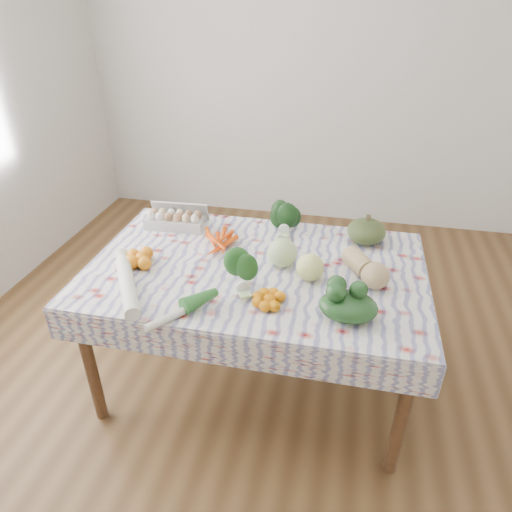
% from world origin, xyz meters
% --- Properties ---
extents(ground, '(4.50, 4.50, 0.00)m').
position_xyz_m(ground, '(0.00, 0.00, 0.00)').
color(ground, '#55381D').
rests_on(ground, ground).
extents(wall_back, '(4.00, 0.04, 2.80)m').
position_xyz_m(wall_back, '(0.00, 2.25, 1.40)').
color(wall_back, silver).
rests_on(wall_back, ground).
extents(dining_table, '(1.60, 1.00, 0.75)m').
position_xyz_m(dining_table, '(0.00, 0.00, 0.68)').
color(dining_table, brown).
rests_on(dining_table, ground).
extents(tablecloth, '(1.66, 1.06, 0.01)m').
position_xyz_m(tablecloth, '(0.00, 0.00, 0.76)').
color(tablecloth, silver).
rests_on(tablecloth, dining_table).
extents(egg_carton, '(0.34, 0.15, 0.09)m').
position_xyz_m(egg_carton, '(-0.54, 0.31, 0.81)').
color(egg_carton, '#B8B8B3').
rests_on(egg_carton, tablecloth).
extents(carrot_bunch, '(0.27, 0.25, 0.04)m').
position_xyz_m(carrot_bunch, '(-0.25, 0.18, 0.78)').
color(carrot_bunch, '#EE4B0A').
rests_on(carrot_bunch, tablecloth).
extents(kale_bunch, '(0.18, 0.17, 0.14)m').
position_xyz_m(kale_bunch, '(0.08, 0.39, 0.83)').
color(kale_bunch, black).
rests_on(kale_bunch, tablecloth).
extents(kabocha_squash, '(0.25, 0.25, 0.13)m').
position_xyz_m(kabocha_squash, '(0.53, 0.37, 0.83)').
color(kabocha_squash, '#3A4B22').
rests_on(kabocha_squash, tablecloth).
extents(cabbage, '(0.17, 0.17, 0.15)m').
position_xyz_m(cabbage, '(0.13, 0.03, 0.84)').
color(cabbage, '#B9D28B').
rests_on(cabbage, tablecloth).
extents(butternut_squash, '(0.26, 0.31, 0.13)m').
position_xyz_m(butternut_squash, '(0.53, 0.01, 0.83)').
color(butternut_squash, tan).
rests_on(butternut_squash, tablecloth).
extents(orange_cluster, '(0.27, 0.27, 0.07)m').
position_xyz_m(orange_cluster, '(-0.56, -0.10, 0.80)').
color(orange_cluster, orange).
rests_on(orange_cluster, tablecloth).
extents(broccoli, '(0.20, 0.20, 0.11)m').
position_xyz_m(broccoli, '(-0.03, -0.20, 0.82)').
color(broccoli, '#1D5019').
rests_on(broccoli, tablecloth).
extents(mandarin_cluster, '(0.20, 0.20, 0.05)m').
position_xyz_m(mandarin_cluster, '(0.12, -0.29, 0.79)').
color(mandarin_cluster, orange).
rests_on(mandarin_cluster, tablecloth).
extents(grapefruit, '(0.15, 0.15, 0.13)m').
position_xyz_m(grapefruit, '(0.27, -0.06, 0.83)').
color(grapefruit, '#E7EB7E').
rests_on(grapefruit, tablecloth).
extents(spinach_bag, '(0.30, 0.27, 0.11)m').
position_xyz_m(spinach_bag, '(0.46, -0.31, 0.82)').
color(spinach_bag, '#163816').
rests_on(spinach_bag, tablecloth).
extents(daikon, '(0.31, 0.44, 0.07)m').
position_xyz_m(daikon, '(-0.52, -0.34, 0.80)').
color(daikon, white).
rests_on(daikon, tablecloth).
extents(leek, '(0.24, 0.29, 0.04)m').
position_xyz_m(leek, '(-0.22, -0.45, 0.78)').
color(leek, silver).
rests_on(leek, tablecloth).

